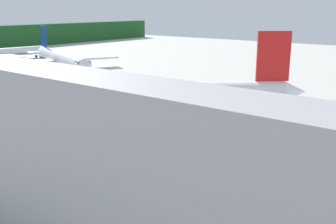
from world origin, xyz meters
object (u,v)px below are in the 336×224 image
Objects in this scene: crew_marshaller at (97,140)px; airliner_far_taxiway at (5,53)px; service_truck_fuel at (246,116)px; service_truck_catering at (114,212)px; service_truck_pushback at (215,156)px; cargo_container_near at (119,140)px; crew_loader_left at (93,155)px; service_truck_baggage at (99,169)px; airliner_foreground at (152,97)px; airliner_mid_apron at (61,59)px; crew_loader_right at (264,110)px.

airliner_far_taxiway is at bearing 66.21° from crew_marshaller.
service_truck_fuel is 0.87× the size of service_truck_catering.
service_truck_pushback reaches higher than cargo_container_near.
service_truck_fuel is 27.58m from service_truck_catering.
crew_loader_left is (-37.07, -79.92, -1.17)m from airliner_far_taxiway.
service_truck_baggage reaches higher than crew_marshaller.
airliner_foreground is 12.47m from service_truck_fuel.
service_truck_baggage reaches higher than crew_loader_left.
airliner_foreground reaches higher than crew_loader_left.
airliner_foreground reaches higher than airliner_mid_apron.
service_truck_baggage is at bearing -130.30° from crew_marshaller.
crew_loader_right is at bearing -97.17° from airliner_far_taxiway.
service_truck_baggage is at bearing -152.81° from airliner_foreground.
service_truck_baggage is 28.96m from crew_loader_right.
airliner_foreground is 0.96× the size of airliner_mid_apron.
service_truck_fuel reaches higher than cargo_container_near.
crew_marshaller is at bearing -113.79° from airliner_far_taxiway.
service_truck_baggage is 10.73m from service_truck_pushback.
service_truck_baggage is 0.92× the size of service_truck_pushback.
service_truck_fuel is (-16.48, -85.53, -0.77)m from airliner_far_taxiway.
crew_loader_right is at bearing -98.49° from airliner_mid_apron.
crew_loader_left is at bearing -135.38° from crew_marshaller.
airliner_foreground is at bearing 19.54° from crew_loader_left.
service_truck_fuel is 15.00m from service_truck_pushback.
service_truck_fuel is at bearing -61.66° from airliner_foreground.
airliner_mid_apron is 5.48× the size of service_truck_fuel.
airliner_far_taxiway is at bearing 73.36° from airliner_foreground.
airliner_mid_apron is at bearing -94.57° from airliner_far_taxiway.
airliner_foreground is at bearing 20.45° from cargo_container_near.
crew_loader_right is (28.90, -1.76, -0.35)m from service_truck_baggage.
crew_marshaller is at bearing 136.73° from cargo_container_near.
airliner_far_taxiway reaches higher than service_truck_fuel.
service_truck_fuel is 2.65× the size of cargo_container_near.
cargo_container_near is 5.21m from crew_loader_left.
airliner_foreground is 15.91m from crew_loader_right.
airliner_far_taxiway reaches higher than service_truck_catering.
crew_loader_right is (-10.74, -85.34, -1.16)m from airliner_far_taxiway.
airliner_mid_apron reaches higher than crew_marshaller.
airliner_mid_apron is 14.48× the size of cargo_container_near.
crew_marshaller is (9.92, 12.94, -0.14)m from service_truck_catering.
cargo_container_near is at bearing 34.86° from service_truck_baggage.
crew_loader_left is (6.68, 9.74, -0.13)m from service_truck_catering.
airliner_far_taxiway reaches higher than service_truck_baggage.
service_truck_pushback is (-8.54, -15.07, -1.96)m from airliner_foreground.
service_truck_pushback is at bearing -108.98° from airliner_far_taxiway.
service_truck_catering reaches higher than crew_loader_right.
crew_loader_left is (-14.74, -5.23, -2.36)m from airliner_foreground.
service_truck_catering is at bearing -135.79° from cargo_container_near.
service_truck_fuel is at bearing -178.15° from crew_loader_right.
airliner_mid_apron is 1.28× the size of airliner_far_taxiway.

